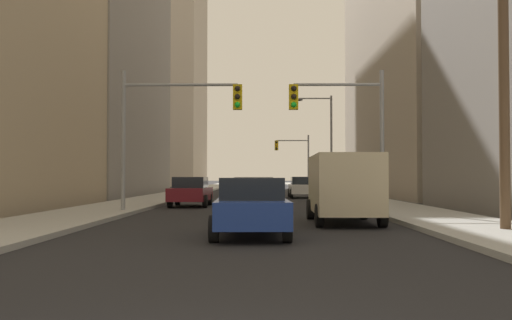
{
  "coord_description": "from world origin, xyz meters",
  "views": [
    {
      "loc": [
        0.38,
        -3.99,
        1.56
      ],
      "look_at": [
        0.0,
        36.16,
        2.67
      ],
      "focal_mm": 41.26,
      "sensor_mm": 36.0,
      "label": 1
    }
  ],
  "objects_px": {
    "cargo_van_beige": "(343,184)",
    "traffic_signal_far_right": "(294,153)",
    "sedan_green": "(254,195)",
    "sedan_white": "(302,187)",
    "sedan_maroon": "(191,192)",
    "traffic_signal_near_left": "(176,116)",
    "traffic_signal_near_right": "(341,117)",
    "sedan_blue": "(252,207)"
  },
  "relations": [
    {
      "from": "cargo_van_beige",
      "to": "traffic_signal_far_right",
      "type": "bearing_deg",
      "value": 89.03
    },
    {
      "from": "sedan_green",
      "to": "sedan_white",
      "type": "relative_size",
      "value": 1.0
    },
    {
      "from": "cargo_van_beige",
      "to": "sedan_maroon",
      "type": "distance_m",
      "value": 12.38
    },
    {
      "from": "cargo_van_beige",
      "to": "traffic_signal_near_left",
      "type": "height_order",
      "value": "traffic_signal_near_left"
    },
    {
      "from": "cargo_van_beige",
      "to": "traffic_signal_near_right",
      "type": "xyz_separation_m",
      "value": [
        0.62,
        4.9,
        2.76
      ]
    },
    {
      "from": "cargo_van_beige",
      "to": "sedan_maroon",
      "type": "xyz_separation_m",
      "value": [
        -6.37,
        10.61,
        -0.52
      ]
    },
    {
      "from": "sedan_green",
      "to": "traffic_signal_near_left",
      "type": "height_order",
      "value": "traffic_signal_near_left"
    },
    {
      "from": "sedan_green",
      "to": "sedan_maroon",
      "type": "bearing_deg",
      "value": 122.59
    },
    {
      "from": "sedan_blue",
      "to": "traffic_signal_near_right",
      "type": "distance_m",
      "value": 10.58
    },
    {
      "from": "sedan_white",
      "to": "traffic_signal_near_right",
      "type": "relative_size",
      "value": 0.7
    },
    {
      "from": "sedan_white",
      "to": "traffic_signal_near_left",
      "type": "relative_size",
      "value": 0.7
    },
    {
      "from": "sedan_blue",
      "to": "traffic_signal_near_left",
      "type": "relative_size",
      "value": 0.71
    },
    {
      "from": "traffic_signal_near_right",
      "to": "sedan_green",
      "type": "bearing_deg",
      "value": 172.04
    },
    {
      "from": "traffic_signal_far_right",
      "to": "sedan_blue",
      "type": "bearing_deg",
      "value": -94.44
    },
    {
      "from": "sedan_blue",
      "to": "sedan_maroon",
      "type": "relative_size",
      "value": 1.0
    },
    {
      "from": "traffic_signal_near_right",
      "to": "sedan_blue",
      "type": "bearing_deg",
      "value": -110.96
    },
    {
      "from": "traffic_signal_near_left",
      "to": "traffic_signal_far_right",
      "type": "height_order",
      "value": "same"
    },
    {
      "from": "sedan_maroon",
      "to": "sedan_white",
      "type": "height_order",
      "value": "same"
    },
    {
      "from": "sedan_white",
      "to": "traffic_signal_near_left",
      "type": "distance_m",
      "value": 19.47
    },
    {
      "from": "sedan_blue",
      "to": "traffic_signal_near_right",
      "type": "relative_size",
      "value": 0.71
    },
    {
      "from": "sedan_blue",
      "to": "traffic_signal_far_right",
      "type": "relative_size",
      "value": 0.71
    },
    {
      "from": "cargo_van_beige",
      "to": "traffic_signal_far_right",
      "type": "distance_m",
      "value": 43.55
    },
    {
      "from": "cargo_van_beige",
      "to": "traffic_signal_far_right",
      "type": "relative_size",
      "value": 0.88
    },
    {
      "from": "cargo_van_beige",
      "to": "sedan_blue",
      "type": "distance_m",
      "value": 5.42
    },
    {
      "from": "traffic_signal_near_left",
      "to": "sedan_maroon",
      "type": "bearing_deg",
      "value": 90.6
    },
    {
      "from": "sedan_maroon",
      "to": "sedan_white",
      "type": "relative_size",
      "value": 1.01
    },
    {
      "from": "traffic_signal_near_left",
      "to": "traffic_signal_near_right",
      "type": "height_order",
      "value": "same"
    },
    {
      "from": "traffic_signal_near_right",
      "to": "sedan_white",
      "type": "bearing_deg",
      "value": 91.24
    },
    {
      "from": "sedan_green",
      "to": "traffic_signal_near_left",
      "type": "relative_size",
      "value": 0.7
    },
    {
      "from": "sedan_blue",
      "to": "sedan_white",
      "type": "height_order",
      "value": "same"
    },
    {
      "from": "sedan_green",
      "to": "traffic_signal_near_right",
      "type": "height_order",
      "value": "traffic_signal_near_right"
    },
    {
      "from": "sedan_green",
      "to": "traffic_signal_far_right",
      "type": "distance_m",
      "value": 38.37
    },
    {
      "from": "cargo_van_beige",
      "to": "traffic_signal_near_left",
      "type": "bearing_deg",
      "value": 142.2
    },
    {
      "from": "sedan_white",
      "to": "traffic_signal_near_right",
      "type": "distance_m",
      "value": 18.33
    },
    {
      "from": "sedan_white",
      "to": "traffic_signal_far_right",
      "type": "distance_m",
      "value": 20.79
    },
    {
      "from": "sedan_maroon",
      "to": "traffic_signal_near_left",
      "type": "xyz_separation_m",
      "value": [
        0.06,
        -5.71,
        3.33
      ]
    },
    {
      "from": "sedan_white",
      "to": "traffic_signal_near_right",
      "type": "bearing_deg",
      "value": -88.76
    },
    {
      "from": "traffic_signal_far_right",
      "to": "cargo_van_beige",
      "type": "bearing_deg",
      "value": -90.97
    },
    {
      "from": "sedan_green",
      "to": "traffic_signal_far_right",
      "type": "bearing_deg",
      "value": 84.31
    },
    {
      "from": "sedan_green",
      "to": "traffic_signal_far_right",
      "type": "xyz_separation_m",
      "value": [
        3.79,
        38.05,
        3.27
      ]
    },
    {
      "from": "sedan_maroon",
      "to": "sedan_white",
      "type": "distance_m",
      "value": 13.98
    },
    {
      "from": "sedan_maroon",
      "to": "sedan_white",
      "type": "bearing_deg",
      "value": 61.83
    }
  ]
}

